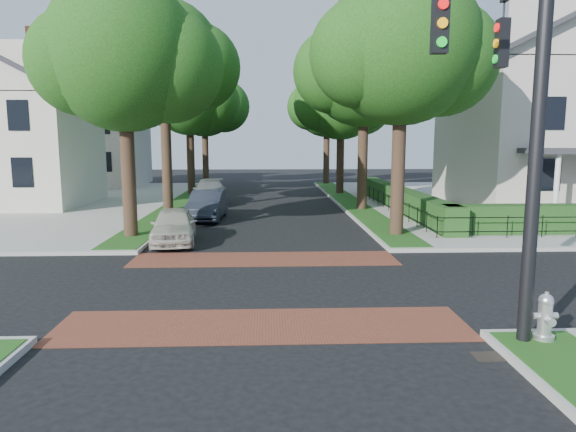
% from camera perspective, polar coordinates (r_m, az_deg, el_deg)
% --- Properties ---
extents(ground, '(120.00, 120.00, 0.00)m').
position_cam_1_polar(ground, '(14.53, -2.70, -7.68)').
color(ground, black).
rests_on(ground, ground).
extents(sidewalk_ne, '(30.00, 30.00, 0.15)m').
position_cam_1_polar(sidewalk_ne, '(38.44, 28.02, 1.48)').
color(sidewalk_ne, gray).
rests_on(sidewalk_ne, ground).
extents(crosswalk_far, '(9.00, 2.20, 0.01)m').
position_cam_1_polar(crosswalk_far, '(17.63, -2.63, -4.80)').
color(crosswalk_far, brown).
rests_on(crosswalk_far, ground).
extents(crosswalk_near, '(9.00, 2.20, 0.01)m').
position_cam_1_polar(crosswalk_near, '(11.49, -2.82, -12.05)').
color(crosswalk_near, brown).
rests_on(crosswalk_near, ground).
extents(storm_drain, '(0.65, 0.45, 0.01)m').
position_cam_1_polar(storm_drain, '(10.67, 21.65, -14.29)').
color(storm_drain, black).
rests_on(storm_drain, ground).
extents(grass_strip_ne, '(1.60, 29.80, 0.02)m').
position_cam_1_polar(grass_strip_ne, '(33.71, 6.75, 1.72)').
color(grass_strip_ne, '#1A4A15').
rests_on(grass_strip_ne, sidewalk_ne).
extents(grass_strip_nw, '(1.60, 29.80, 0.02)m').
position_cam_1_polar(grass_strip_nw, '(33.75, -11.68, 1.61)').
color(grass_strip_nw, '#1A4A15').
rests_on(grass_strip_nw, sidewalk_nw).
extents(tree_right_near, '(7.75, 6.67, 10.66)m').
position_cam_1_polar(tree_right_near, '(22.20, 12.65, 17.52)').
color(tree_right_near, black).
rests_on(tree_right_near, sidewalk_ne).
extents(tree_right_mid, '(8.25, 7.09, 11.22)m').
position_cam_1_polar(tree_right_mid, '(30.00, 8.62, 15.86)').
color(tree_right_mid, black).
rests_on(tree_right_mid, sidewalk_ne).
extents(tree_right_far, '(7.25, 6.23, 9.74)m').
position_cam_1_polar(tree_right_far, '(38.69, 6.02, 12.58)').
color(tree_right_far, black).
rests_on(tree_right_far, sidewalk_ne).
extents(tree_right_back, '(7.50, 6.45, 10.20)m').
position_cam_1_polar(tree_right_back, '(47.63, 4.44, 12.22)').
color(tree_right_back, black).
rests_on(tree_right_back, sidewalk_ne).
extents(tree_left_near, '(7.50, 6.45, 10.20)m').
position_cam_1_polar(tree_left_near, '(22.15, -17.42, 16.42)').
color(tree_left_near, black).
rests_on(tree_left_near, sidewalk_nw).
extents(tree_left_mid, '(8.00, 6.88, 11.48)m').
position_cam_1_polar(tree_left_mid, '(30.05, -13.38, 16.41)').
color(tree_left_mid, black).
rests_on(tree_left_mid, sidewalk_nw).
extents(tree_left_far, '(7.00, 6.02, 9.86)m').
position_cam_1_polar(tree_left_far, '(38.71, -10.74, 12.79)').
color(tree_left_far, black).
rests_on(tree_left_far, sidewalk_nw).
extents(tree_left_back, '(7.75, 6.66, 10.44)m').
position_cam_1_polar(tree_left_back, '(47.65, -9.13, 12.32)').
color(tree_left_back, black).
rests_on(tree_left_back, sidewalk_nw).
extents(hedge_main_road, '(1.00, 18.00, 1.20)m').
position_cam_1_polar(hedge_main_road, '(30.12, 12.32, 1.93)').
color(hedge_main_road, '#194317').
rests_on(hedge_main_road, sidewalk_ne).
extents(fence_main_road, '(0.06, 18.00, 0.90)m').
position_cam_1_polar(fence_main_road, '(29.95, 10.83, 1.65)').
color(fence_main_road, black).
rests_on(fence_main_road, sidewalk_ne).
extents(house_victorian, '(13.00, 13.05, 12.48)m').
position_cam_1_polar(house_victorian, '(34.63, 28.40, 10.68)').
color(house_victorian, beige).
rests_on(house_victorian, sidewalk_ne).
extents(house_left_near, '(10.00, 9.00, 10.14)m').
position_cam_1_polar(house_left_near, '(35.59, -28.68, 8.98)').
color(house_left_near, beige).
rests_on(house_left_near, sidewalk_nw).
extents(house_left_far, '(10.00, 9.00, 10.14)m').
position_cam_1_polar(house_left_far, '(48.56, -21.30, 8.98)').
color(house_left_far, beige).
rests_on(house_left_far, sidewalk_nw).
extents(traffic_signal, '(2.17, 2.00, 8.00)m').
position_cam_1_polar(traffic_signal, '(10.70, 24.66, 11.35)').
color(traffic_signal, black).
rests_on(traffic_signal, sidewalk_se).
extents(parked_car_front, '(2.14, 4.30, 1.41)m').
position_cam_1_polar(parked_car_front, '(20.72, -12.60, -1.04)').
color(parked_car_front, beige).
rests_on(parked_car_front, ground).
extents(parked_car_middle, '(1.81, 4.61, 1.49)m').
position_cam_1_polar(parked_car_middle, '(26.58, -8.94, 1.18)').
color(parked_car_middle, '#1E232E').
rests_on(parked_car_middle, ground).
extents(parked_car_rear, '(2.66, 5.41, 1.51)m').
position_cam_1_polar(parked_car_rear, '(33.41, -8.67, 2.65)').
color(parked_car_rear, gray).
rests_on(parked_car_rear, ground).
extents(fire_hydrant, '(0.50, 0.51, 0.97)m').
position_cam_1_polar(fire_hydrant, '(11.32, 26.67, -10.03)').
color(fire_hydrant, '#BCBCBF').
rests_on(fire_hydrant, sidewalk_se).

